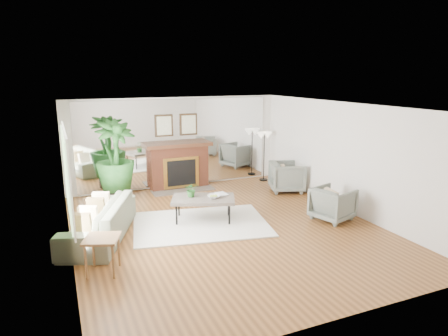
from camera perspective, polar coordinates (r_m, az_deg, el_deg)
name	(u,v)px	position (r m, az deg, el deg)	size (l,w,h in m)	color
ground	(226,228)	(8.38, 0.23, -8.52)	(7.00, 7.00, 0.00)	brown
wall_left	(66,185)	(7.38, -21.61, -2.27)	(0.02, 7.00, 2.50)	silver
wall_right	(345,157)	(9.56, 16.94, 1.46)	(0.02, 7.00, 2.50)	silver
wall_back	(176,143)	(11.23, -6.84, 3.62)	(6.00, 0.02, 2.50)	silver
mirror_panel	(176,143)	(11.21, -6.81, 3.61)	(5.40, 0.04, 2.40)	silver
window_panel	(67,174)	(7.75, -21.55, -0.80)	(0.04, 2.40, 1.50)	#B2E09E
fireplace	(179,165)	(11.12, -6.42, 0.44)	(1.85, 0.83, 2.05)	brown
area_rug	(201,224)	(8.55, -3.34, -7.98)	(2.78, 1.99, 0.03)	silver
coffee_table	(203,200)	(8.59, -2.98, -4.54)	(1.52, 1.21, 0.53)	#595146
sofa	(99,220)	(8.16, -17.39, -7.12)	(2.41, 0.94, 0.70)	gray
armchair_back	(287,177)	(10.95, 9.00, -1.23)	(0.86, 0.88, 0.80)	gray
armchair_front	(333,204)	(9.03, 15.27, -4.94)	(0.77, 0.79, 0.72)	gray
side_table	(102,243)	(6.71, -17.04, -10.23)	(0.67, 0.67, 0.60)	brown
potted_ficus	(115,158)	(10.16, -15.26, 1.33)	(1.23, 1.23, 2.04)	black
floor_lamp	(264,139)	(11.80, 5.79, 4.10)	(0.48, 0.26, 1.46)	black
tabletop_plant	(192,190)	(8.62, -4.66, -3.09)	(0.29, 0.25, 0.32)	#2B6324
fruit_bowl	(214,197)	(8.54, -1.50, -4.10)	(0.26, 0.26, 0.07)	brown
book	(217,195)	(8.74, -1.01, -3.83)	(0.22, 0.30, 0.02)	brown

